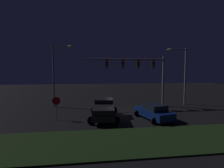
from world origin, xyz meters
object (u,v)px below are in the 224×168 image
(traffic_signal_gantry, at_px, (138,68))
(stop_sign, at_px, (56,104))
(street_lamp_left, at_px, (58,68))
(car_sedan, at_px, (154,112))
(pickup_truck, at_px, (104,108))
(street_lamp_right, at_px, (181,69))

(traffic_signal_gantry, height_order, stop_sign, traffic_signal_gantry)
(traffic_signal_gantry, relative_size, street_lamp_left, 1.29)
(car_sedan, bearing_deg, pickup_truck, 63.32)
(traffic_signal_gantry, bearing_deg, stop_sign, -152.87)
(car_sedan, distance_m, street_lamp_left, 13.16)
(street_lamp_right, relative_size, stop_sign, 3.44)
(pickup_truck, xyz_separation_m, stop_sign, (-4.54, 0.04, 0.56))
(car_sedan, height_order, traffic_signal_gantry, traffic_signal_gantry)
(pickup_truck, bearing_deg, car_sedan, -96.12)
(stop_sign, bearing_deg, pickup_truck, -0.52)
(car_sedan, xyz_separation_m, stop_sign, (-9.29, 1.06, 0.82))
(street_lamp_right, bearing_deg, traffic_signal_gantry, -173.67)
(traffic_signal_gantry, distance_m, street_lamp_right, 6.25)
(car_sedan, height_order, stop_sign, stop_sign)
(street_lamp_left, height_order, stop_sign, street_lamp_left)
(street_lamp_right, bearing_deg, car_sedan, -133.86)
(car_sedan, relative_size, street_lamp_right, 0.61)
(street_lamp_right, height_order, stop_sign, street_lamp_right)
(street_lamp_left, relative_size, street_lamp_right, 1.04)
(traffic_signal_gantry, xyz_separation_m, street_lamp_left, (-10.15, 1.45, 0.01))
(traffic_signal_gantry, distance_m, stop_sign, 11.09)
(car_sedan, bearing_deg, traffic_signal_gantry, -15.46)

